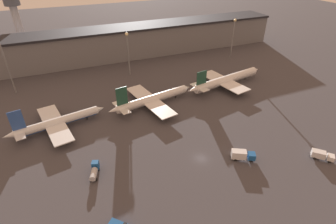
{
  "coord_description": "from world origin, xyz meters",
  "views": [
    {
      "loc": [
        -35.79,
        -56.31,
        59.72
      ],
      "look_at": [
        -2.51,
        22.43,
        6.0
      ],
      "focal_mm": 28.0,
      "sensor_mm": 36.0,
      "label": 1
    }
  ],
  "objects": [
    {
      "name": "airplane_0",
      "position": [
        -42.83,
        36.83,
        2.92
      ],
      "size": [
        37.48,
        30.15,
        12.16
      ],
      "rotation": [
        0.0,
        0.0,
        0.19
      ],
      "color": "white",
      "rests_on": "ground"
    },
    {
      "name": "lamp_post_2",
      "position": [
        63.29,
        75.9,
        15.49
      ],
      "size": [
        1.8,
        1.8,
        24.26
      ],
      "color": "slate",
      "rests_on": "ground"
    },
    {
      "name": "service_vehicle_2",
      "position": [
        -33.87,
        6.29,
        1.73
      ],
      "size": [
        4.05,
        6.87,
        3.35
      ],
      "rotation": [
        0.0,
        0.0,
        1.23
      ],
      "color": "#195199",
      "rests_on": "ground"
    },
    {
      "name": "ground",
      "position": [
        0.0,
        0.0,
        0.0
      ],
      "size": [
        600.0,
        600.0,
        0.0
      ],
      "primitive_type": "plane",
      "color": "#423F44"
    },
    {
      "name": "lamp_post_1",
      "position": [
        -2.93,
        75.9,
        14.88
      ],
      "size": [
        1.8,
        1.8,
        23.16
      ],
      "color": "slate",
      "rests_on": "ground"
    },
    {
      "name": "airplane_1",
      "position": [
        -3.07,
        39.24,
        3.1
      ],
      "size": [
        41.48,
        32.93,
        12.74
      ],
      "rotation": [
        0.0,
        0.0,
        0.19
      ],
      "color": "white",
      "rests_on": "ground"
    },
    {
      "name": "control_tower",
      "position": [
        -56.7,
        133.17,
        21.87
      ],
      "size": [
        9.0,
        9.0,
        37.32
      ],
      "color": "#99999E",
      "rests_on": "ground"
    },
    {
      "name": "terminal_building",
      "position": [
        0.0,
        104.53,
        9.45
      ],
      "size": [
        211.87,
        20.7,
        18.78
      ],
      "color": "slate",
      "rests_on": "ground"
    },
    {
      "name": "lamp_post_0",
      "position": [
        -59.8,
        75.9,
        17.65
      ],
      "size": [
        1.8,
        1.8,
        28.19
      ],
      "color": "slate",
      "rests_on": "ground"
    },
    {
      "name": "service_vehicle_1",
      "position": [
        36.63,
        -15.62,
        1.64
      ],
      "size": [
        6.52,
        6.65,
        2.87
      ],
      "rotation": [
        0.0,
        0.0,
        -0.81
      ],
      "color": "white",
      "rests_on": "ground"
    },
    {
      "name": "service_vehicle_0",
      "position": [
        12.22,
        -5.55,
        1.91
      ],
      "size": [
        7.97,
        6.02,
        3.42
      ],
      "rotation": [
        0.0,
        0.0,
        -0.51
      ],
      "color": "#195199",
      "rests_on": "ground"
    },
    {
      "name": "airplane_2",
      "position": [
        37.47,
        42.45,
        3.55
      ],
      "size": [
        47.62,
        28.82,
        12.15
      ],
      "rotation": [
        0.0,
        0.0,
        0.19
      ],
      "color": "white",
      "rests_on": "ground"
    }
  ]
}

